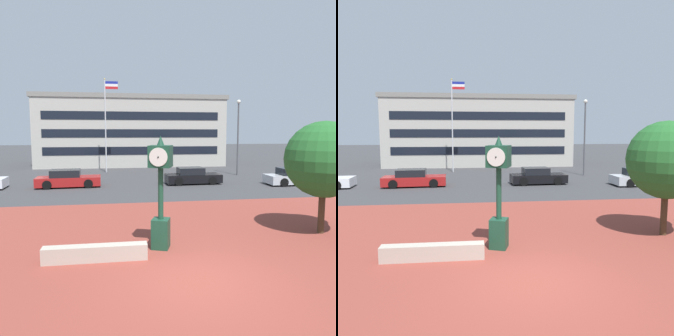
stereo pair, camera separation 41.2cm
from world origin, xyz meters
TOP-DOWN VIEW (x-y plane):
  - ground_plane at (0.00, 0.00)m, footprint 200.00×200.00m
  - plaza_brick_paving at (0.00, 2.98)m, footprint 44.00×13.96m
  - planter_wall at (-2.83, 1.78)m, footprint 3.20×0.41m
  - street_clock at (-0.68, 2.61)m, footprint 0.93×0.94m
  - plaza_tree at (5.97, 3.42)m, footprint 3.21×2.98m
  - car_street_near at (11.29, 14.72)m, footprint 4.60×1.97m
  - car_street_far at (-5.76, 16.15)m, footprint 4.63×2.04m
  - car_street_distant at (3.59, 16.24)m, footprint 4.32×1.93m
  - flagpole_primary at (-3.21, 24.75)m, footprint 1.34×0.14m
  - civic_building at (-0.45, 33.51)m, footprint 22.14×10.50m
  - street_lamp_post at (8.91, 20.70)m, footprint 0.36×0.36m

SIDE VIEW (x-z plane):
  - ground_plane at x=0.00m, z-range 0.00..0.00m
  - plaza_brick_paving at x=0.00m, z-range 0.00..0.01m
  - planter_wall at x=-2.83m, z-range 0.00..0.50m
  - car_street_distant at x=3.59m, z-range -0.07..1.21m
  - car_street_far at x=-5.76m, z-range -0.07..1.21m
  - car_street_near at x=11.29m, z-range -0.07..1.21m
  - street_clock at x=-0.68m, z-range 0.08..3.95m
  - plaza_tree at x=5.97m, z-range 0.65..5.08m
  - civic_building at x=-0.45m, z-range 0.01..8.28m
  - street_lamp_post at x=8.91m, z-range 0.75..7.71m
  - flagpole_primary at x=-3.21m, z-range 0.58..9.81m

